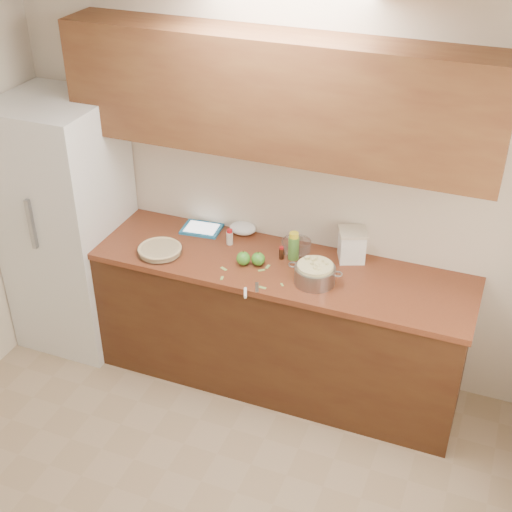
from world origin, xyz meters
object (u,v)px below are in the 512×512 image
at_px(tablet, 202,229).
at_px(colander, 315,274).
at_px(pie, 160,250).
at_px(flour_canister, 352,245).

bearing_deg(tablet, colander, -25.50).
bearing_deg(pie, colander, 2.67).
distance_m(pie, colander, 1.02).
height_order(flour_canister, tablet, flour_canister).
height_order(colander, flour_canister, flour_canister).
bearing_deg(colander, flour_canister, 68.27).
distance_m(flour_canister, tablet, 1.04).
relative_size(colander, tablet, 1.22).
height_order(pie, tablet, pie).
distance_m(pie, tablet, 0.39).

